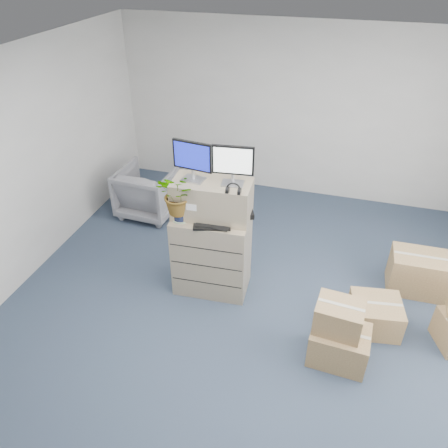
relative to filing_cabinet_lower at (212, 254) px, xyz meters
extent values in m
plane|color=#242E42|center=(0.61, -0.68, -0.52)|extent=(7.00, 7.00, 0.00)
cube|color=#B3B1AA|center=(0.61, 2.83, 0.88)|extent=(6.00, 0.02, 2.80)
cube|color=tan|center=(0.00, 0.00, 0.00)|extent=(0.93, 0.60, 1.05)
cube|color=tan|center=(0.00, 0.05, 0.75)|extent=(0.92, 0.50, 0.45)
cube|color=#99999E|center=(-0.21, 0.04, 0.98)|extent=(0.26, 0.21, 0.02)
cylinder|color=#99999E|center=(-0.21, 0.04, 1.04)|extent=(0.04, 0.04, 0.11)
cube|color=black|center=(-0.21, 0.04, 1.27)|extent=(0.47, 0.09, 0.33)
cube|color=navy|center=(-0.22, 0.02, 1.27)|extent=(0.42, 0.06, 0.29)
cube|color=#99999E|center=(0.23, 0.07, 0.98)|extent=(0.26, 0.20, 0.02)
cylinder|color=#99999E|center=(0.23, 0.07, 1.04)|extent=(0.04, 0.04, 0.11)
cube|color=black|center=(0.23, 0.07, 1.26)|extent=(0.46, 0.09, 0.33)
cube|color=silver|center=(0.24, 0.05, 1.26)|extent=(0.41, 0.05, 0.28)
torus|color=black|center=(0.30, -0.12, 1.01)|extent=(0.16, 0.03, 0.16)
cube|color=black|center=(0.06, -0.17, 0.53)|extent=(0.45, 0.28, 0.02)
ellipsoid|color=silver|center=(0.34, -0.07, 0.54)|extent=(0.09, 0.06, 0.03)
cylinder|color=gray|center=(0.04, 0.04, 0.66)|extent=(0.08, 0.08, 0.27)
cube|color=silver|center=(0.00, 0.07, 0.53)|extent=(0.07, 0.06, 0.02)
cube|color=black|center=(0.00, 0.07, 0.60)|extent=(0.06, 0.04, 0.12)
cube|color=black|center=(0.37, 0.14, 0.55)|extent=(0.25, 0.22, 0.06)
cube|color=#3B72C9|center=(0.31, 0.09, 0.63)|extent=(0.23, 0.13, 0.08)
cylinder|color=#8FA585|center=(-0.33, -0.13, 0.53)|extent=(0.20, 0.20, 0.02)
cylinder|color=black|center=(-0.33, -0.13, 0.60)|extent=(0.17, 0.17, 0.13)
imported|color=#1E5418|center=(-0.33, -0.13, 0.80)|extent=(0.59, 0.63, 0.39)
imported|color=slate|center=(-1.51, 1.40, -0.09)|extent=(0.88, 0.83, 0.87)
cube|color=brown|center=(1.63, -0.72, -0.32)|extent=(0.62, 0.49, 0.41)
cube|color=brown|center=(1.99, -0.14, -0.34)|extent=(0.62, 0.58, 0.37)
cube|color=brown|center=(1.58, -0.69, 0.05)|extent=(0.50, 0.42, 0.33)
cube|color=brown|center=(2.51, 0.68, -0.26)|extent=(0.74, 0.48, 0.52)
camera|label=1|loc=(1.35, -4.04, 3.28)|focal=35.00mm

